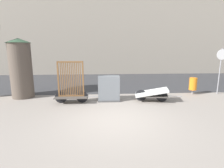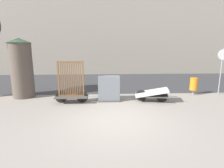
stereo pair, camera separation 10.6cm
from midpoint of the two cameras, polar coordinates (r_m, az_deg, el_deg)
name	(u,v)px [view 1 (the left image)]	position (r m, az deg, el deg)	size (l,w,h in m)	color
ground_plane	(116,120)	(6.68, 0.80, -11.80)	(60.00, 60.00, 0.00)	gray
road_strip	(108,81)	(14.47, -1.62, 0.88)	(56.00, 8.37, 0.01)	#38383A
building_facade	(105,32)	(20.50, -2.30, 16.72)	(48.00, 4.00, 9.12)	#9E9384
bike_cart_with_bedframe	(71,89)	(8.80, -13.49, -1.46)	(2.31, 0.77, 2.06)	#4C4742
bike_cart_with_mattress	(151,93)	(9.08, 12.44, -2.97)	(2.34, 1.13, 0.70)	#4C4742
utility_cabinet	(109,89)	(8.92, -1.39, -1.75)	(1.14, 0.57, 1.29)	#4C4C4C
trash_bin	(193,84)	(11.22, 24.69, 0.04)	(0.42, 0.42, 0.99)	gray
sign_post	(221,64)	(11.88, 31.72, 5.45)	(0.60, 0.06, 2.67)	gray
advertising_column	(21,68)	(10.68, -27.87, 4.64)	(1.28, 1.28, 3.19)	brown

